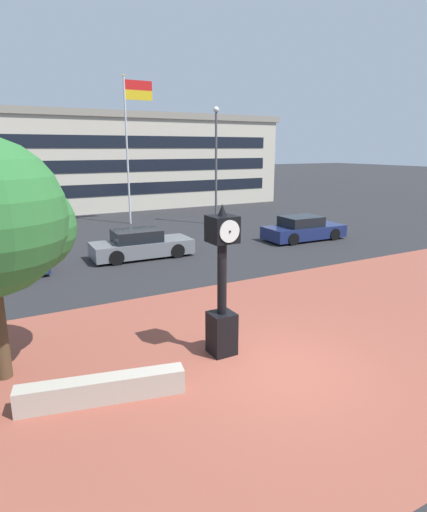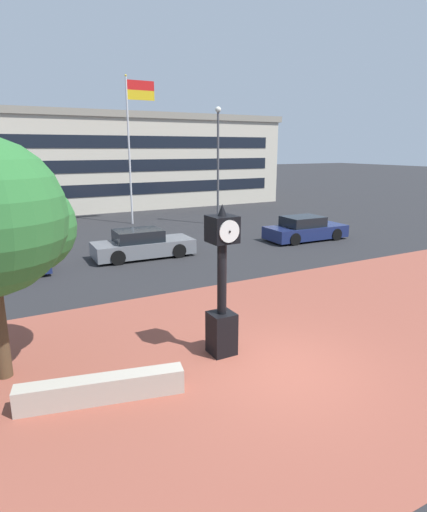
{
  "view_description": "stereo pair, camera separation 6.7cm",
  "coord_description": "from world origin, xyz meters",
  "px_view_note": "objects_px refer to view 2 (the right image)",
  "views": [
    {
      "loc": [
        -5.5,
        -6.89,
        4.81
      ],
      "look_at": [
        -0.79,
        1.68,
        2.34
      ],
      "focal_mm": 30.06,
      "sensor_mm": 36.0,
      "label": 1
    },
    {
      "loc": [
        -5.44,
        -6.93,
        4.81
      ],
      "look_at": [
        -0.79,
        1.68,
        2.34
      ],
      "focal_mm": 30.06,
      "sensor_mm": 36.0,
      "label": 2
    }
  ],
  "objects_px": {
    "car_street_mid": "(142,245)",
    "civic_building": "(109,160)",
    "car_street_near": "(305,229)",
    "street_lamp_post": "(218,155)",
    "street_clock": "(222,289)",
    "flagpole_primary": "(132,135)"
  },
  "relations": [
    {
      "from": "civic_building",
      "to": "street_lamp_post",
      "type": "bearing_deg",
      "value": -80.35
    },
    {
      "from": "street_lamp_post",
      "to": "flagpole_primary",
      "type": "bearing_deg",
      "value": 146.5
    },
    {
      "from": "car_street_near",
      "to": "civic_building",
      "type": "bearing_deg",
      "value": -166.93
    },
    {
      "from": "street_lamp_post",
      "to": "street_clock",
      "type": "bearing_deg",
      "value": -118.68
    },
    {
      "from": "car_street_near",
      "to": "street_lamp_post",
      "type": "xyz_separation_m",
      "value": [
        -1.82,
        6.36,
        3.81
      ]
    },
    {
      "from": "civic_building",
      "to": "street_lamp_post",
      "type": "height_order",
      "value": "civic_building"
    },
    {
      "from": "street_clock",
      "to": "civic_building",
      "type": "bearing_deg",
      "value": 78.86
    },
    {
      "from": "civic_building",
      "to": "street_clock",
      "type": "bearing_deg",
      "value": -100.76
    },
    {
      "from": "street_lamp_post",
      "to": "car_street_near",
      "type": "bearing_deg",
      "value": -74.05
    },
    {
      "from": "street_clock",
      "to": "civic_building",
      "type": "relative_size",
      "value": 0.13
    },
    {
      "from": "civic_building",
      "to": "street_lamp_post",
      "type": "xyz_separation_m",
      "value": [
        2.64,
        -15.54,
        0.62
      ]
    },
    {
      "from": "civic_building",
      "to": "flagpole_primary",
      "type": "bearing_deg",
      "value": -98.37
    },
    {
      "from": "street_lamp_post",
      "to": "car_street_mid",
      "type": "bearing_deg",
      "value": -140.68
    },
    {
      "from": "car_street_near",
      "to": "flagpole_primary",
      "type": "xyz_separation_m",
      "value": [
        -6.31,
        9.33,
        4.99
      ]
    },
    {
      "from": "car_street_mid",
      "to": "street_lamp_post",
      "type": "relative_size",
      "value": 0.62
    },
    {
      "from": "flagpole_primary",
      "to": "civic_building",
      "type": "relative_size",
      "value": 0.33
    },
    {
      "from": "car_street_near",
      "to": "civic_building",
      "type": "height_order",
      "value": "civic_building"
    },
    {
      "from": "flagpole_primary",
      "to": "street_lamp_post",
      "type": "distance_m",
      "value": 5.51
    },
    {
      "from": "street_clock",
      "to": "car_street_near",
      "type": "bearing_deg",
      "value": 41.49
    },
    {
      "from": "car_street_near",
      "to": "car_street_mid",
      "type": "xyz_separation_m",
      "value": [
        -8.94,
        0.53,
        -0.0
      ]
    },
    {
      "from": "car_street_near",
      "to": "civic_building",
      "type": "distance_m",
      "value": 22.57
    },
    {
      "from": "car_street_mid",
      "to": "civic_building",
      "type": "bearing_deg",
      "value": 169.96
    }
  ]
}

